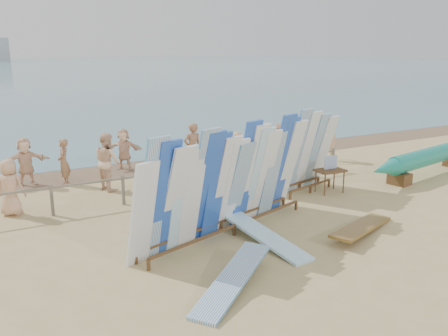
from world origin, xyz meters
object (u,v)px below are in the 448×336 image
beachgoer_11 (26,162)px  flat_board_c (361,232)px  main_surfboard_rack (228,184)px  beachgoer_10 (289,145)px  beachgoer_5 (124,149)px  beachgoer_0 (10,187)px  flat_board_a (266,244)px  beachgoer_8 (280,149)px  beachgoer_2 (107,161)px  outrigger_canoe (430,157)px  side_surfboard_rack (306,154)px  beachgoer_6 (236,152)px  beachgoer_7 (193,148)px  stroller (245,165)px  beach_chair_right (216,176)px  beach_chair_left (196,176)px  vendor_table (330,180)px  beachgoer_1 (64,162)px  beachgoer_extra_0 (330,141)px  flat_board_e (233,289)px

beachgoer_11 → flat_board_c: bearing=-57.2°
main_surfboard_rack → beachgoer_10: (5.21, 4.58, -0.36)m
beachgoer_5 → beachgoer_0: bearing=-106.6°
flat_board_a → beachgoer_11: bearing=112.2°
beachgoer_8 → beachgoer_2: beachgoer_2 is taller
main_surfboard_rack → outrigger_canoe: 9.27m
outrigger_canoe → beachgoer_11: beachgoer_11 is taller
flat_board_c → beachgoer_5: bearing=-3.6°
side_surfboard_rack → flat_board_c: 3.79m
beachgoer_6 → beachgoer_5: 4.25m
outrigger_canoe → beachgoer_11: size_ratio=4.42×
side_surfboard_rack → beachgoer_0: 8.74m
side_surfboard_rack → beachgoer_7: side_surfboard_rack is taller
beachgoer_7 → stroller: bearing=134.4°
beachgoer_2 → beach_chair_right: bearing=-123.9°
beachgoer_10 → beachgoer_11: 9.35m
beach_chair_left → beachgoer_11: beachgoer_11 is taller
stroller → vendor_table: bearing=-64.7°
side_surfboard_rack → beachgoer_11: 9.26m
outrigger_canoe → side_surfboard_rack: bearing=163.6°
beach_chair_right → beachgoer_0: (-6.37, -0.01, 0.52)m
main_surfboard_rack → beachgoer_1: bearing=95.1°
outrigger_canoe → beachgoer_1: beachgoer_1 is taller
beachgoer_1 → flat_board_c: bearing=53.9°
side_surfboard_rack → main_surfboard_rack: bearing=-168.0°
beachgoer_0 → beachgoer_1: 3.05m
beachgoer_10 → beachgoer_0: (-9.77, -0.56, -0.12)m
beachgoer_6 → beachgoer_5: bearing=-42.0°
side_surfboard_rack → flat_board_c: (-0.94, -3.46, -1.23)m
flat_board_a → beachgoer_5: size_ratio=1.72×
beachgoer_11 → beachgoer_7: (5.54, -1.28, 0.13)m
beach_chair_left → beachgoer_2: beachgoer_2 is taller
beachgoer_8 → beachgoer_0: (-9.06, -0.15, -0.13)m
main_surfboard_rack → outrigger_canoe: (9.15, 1.37, -0.62)m
beachgoer_0 → beachgoer_extra_0: beachgoer_extra_0 is taller
flat_board_a → beachgoer_1: 8.13m
beachgoer_0 → beachgoer_2: bearing=-125.9°
side_surfboard_rack → beachgoer_6: (-0.76, 3.11, -0.46)m
beachgoer_11 → beachgoer_2: 2.89m
flat_board_c → beachgoer_10: (2.25, 6.16, 0.92)m
stroller → beachgoer_6: (0.04, 0.70, 0.33)m
beachgoer_2 → flat_board_e: bearing=166.9°
vendor_table → beachgoer_7: size_ratio=0.64×
beach_chair_right → beachgoer_7: beachgoer_7 is taller
flat_board_c → beachgoer_5: (-3.28, 9.03, 0.78)m
beachgoer_8 → side_surfboard_rack: bearing=-109.7°
vendor_table → beachgoer_11: bearing=148.8°
stroller → beachgoer_10: size_ratio=0.60×
beachgoer_2 → beachgoer_7: size_ratio=1.00×
vendor_table → beachgoer_5: beachgoer_5 is taller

